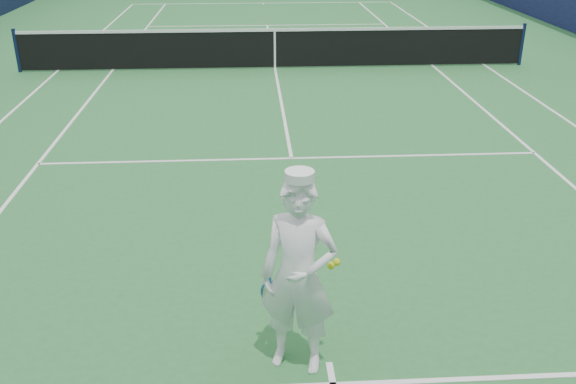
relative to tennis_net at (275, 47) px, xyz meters
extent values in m
plane|color=#286B33|center=(0.00, 0.00, -0.55)|extent=(80.00, 80.00, 0.00)
cube|color=white|center=(0.00, 11.88, -0.55)|extent=(11.03, 0.06, 0.01)
cube|color=white|center=(-5.49, 0.00, -0.55)|extent=(0.06, 23.83, 0.01)
cube|color=white|center=(5.49, 0.00, -0.55)|extent=(0.06, 23.83, 0.01)
cube|color=white|center=(-4.12, 0.00, -0.55)|extent=(0.06, 23.77, 0.01)
cube|color=white|center=(4.12, 0.00, -0.55)|extent=(0.06, 23.77, 0.01)
cube|color=white|center=(0.00, 6.40, -0.55)|extent=(8.23, 0.06, 0.01)
cube|color=white|center=(0.00, -6.40, -0.55)|extent=(8.23, 0.06, 0.01)
cube|color=white|center=(0.00, 0.00, -0.55)|extent=(0.06, 12.80, 0.01)
cube|color=white|center=(0.00, 11.73, -0.55)|extent=(0.06, 0.30, 0.01)
cube|color=white|center=(0.00, -11.73, -0.55)|extent=(0.06, 0.30, 0.01)
cylinder|color=#141E4C|center=(-6.40, 0.00, -0.02)|extent=(0.09, 0.09, 1.07)
cylinder|color=#141E4C|center=(6.40, 0.00, -0.02)|extent=(0.09, 0.09, 1.07)
cube|color=black|center=(0.00, 0.00, -0.05)|extent=(12.79, 0.02, 0.92)
cube|color=white|center=(0.00, 0.00, 0.42)|extent=(12.79, 0.04, 0.07)
cube|color=white|center=(0.00, 0.00, -0.08)|extent=(0.05, 0.03, 0.94)
imported|color=white|center=(-0.28, -11.57, 0.37)|extent=(0.78, 0.63, 1.84)
cylinder|color=white|center=(-0.28, -11.57, 1.31)|extent=(0.24, 0.24, 0.08)
cube|color=white|center=(-0.24, -11.44, 1.28)|extent=(0.20, 0.15, 0.02)
cylinder|color=navy|center=(-0.52, -11.40, 0.40)|extent=(0.06, 0.10, 0.22)
cube|color=#2062AD|center=(-0.52, -11.35, 0.22)|extent=(0.03, 0.03, 0.14)
torus|color=#2062AD|center=(-0.49, -11.29, 0.01)|extent=(0.31, 0.19, 0.29)
cube|color=beige|center=(-0.49, -11.29, 0.01)|extent=(0.21, 0.07, 0.30)
sphere|color=#D1DA18|center=(-0.01, -11.55, 0.46)|extent=(0.07, 0.07, 0.07)
sphere|color=#D1DA18|center=(0.04, -11.55, 0.49)|extent=(0.07, 0.07, 0.07)
camera|label=1|loc=(-0.66, -16.27, 3.28)|focal=40.00mm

